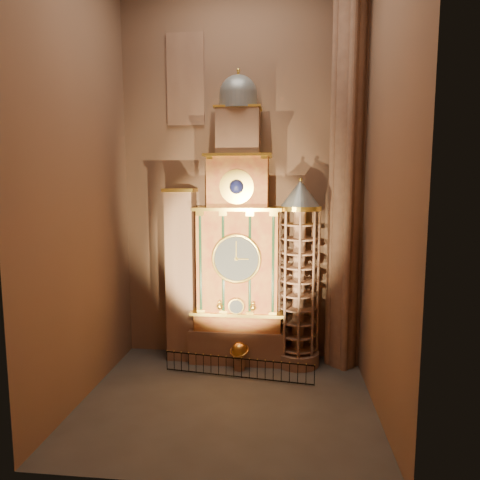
# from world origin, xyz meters

# --- Properties ---
(floor) EXTENTS (14.00, 14.00, 0.00)m
(floor) POSITION_xyz_m (0.00, 0.00, 0.00)
(floor) COLOR #383330
(floor) RESTS_ON ground
(wall_back) EXTENTS (22.00, 0.00, 22.00)m
(wall_back) POSITION_xyz_m (0.00, 6.00, 11.00)
(wall_back) COLOR brown
(wall_back) RESTS_ON floor
(wall_left) EXTENTS (0.00, 22.00, 22.00)m
(wall_left) POSITION_xyz_m (-7.00, 0.00, 11.00)
(wall_left) COLOR brown
(wall_left) RESTS_ON floor
(wall_right) EXTENTS (0.00, 22.00, 22.00)m
(wall_right) POSITION_xyz_m (7.00, 0.00, 11.00)
(wall_right) COLOR brown
(wall_right) RESTS_ON floor
(astronomical_clock) EXTENTS (5.60, 2.41, 16.70)m
(astronomical_clock) POSITION_xyz_m (0.00, 4.96, 6.68)
(astronomical_clock) COLOR #8C634C
(astronomical_clock) RESTS_ON floor
(portrait_tower) EXTENTS (1.80, 1.60, 10.20)m
(portrait_tower) POSITION_xyz_m (-3.40, 4.98, 5.15)
(portrait_tower) COLOR #8C634C
(portrait_tower) RESTS_ON floor
(stair_turret) EXTENTS (2.50, 2.50, 10.80)m
(stair_turret) POSITION_xyz_m (3.50, 4.70, 5.27)
(stair_turret) COLOR #8C634C
(stair_turret) RESTS_ON floor
(gothic_pier) EXTENTS (2.04, 2.04, 22.00)m
(gothic_pier) POSITION_xyz_m (6.10, 5.00, 11.00)
(gothic_pier) COLOR #8C634C
(gothic_pier) RESTS_ON floor
(stained_glass_window) EXTENTS (2.20, 0.14, 5.20)m
(stained_glass_window) POSITION_xyz_m (-3.20, 5.92, 16.50)
(stained_glass_window) COLOR navy
(stained_glass_window) RESTS_ON wall_back
(celestial_globe) EXTENTS (1.42, 1.39, 1.59)m
(celestial_globe) POSITION_xyz_m (0.20, 3.57, 0.95)
(celestial_globe) COLOR #8C634C
(celestial_globe) RESTS_ON floor
(iron_railing) EXTENTS (8.14, 1.13, 1.09)m
(iron_railing) POSITION_xyz_m (0.24, 2.45, 0.59)
(iron_railing) COLOR black
(iron_railing) RESTS_ON floor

